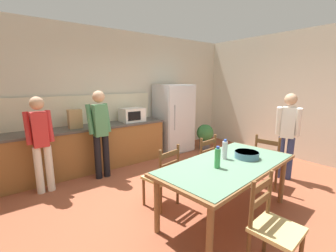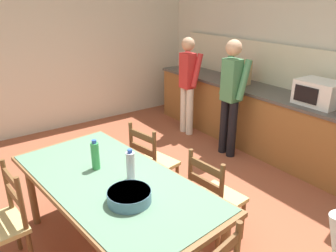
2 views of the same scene
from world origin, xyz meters
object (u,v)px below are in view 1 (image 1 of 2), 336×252
object	(u,v)px
paper_bag	(75,119)
person_by_table	(287,132)
person_at_sink	(41,140)
refrigerator	(174,118)
dining_table	(228,168)
chair_side_near_left	(273,227)
person_at_counter	(100,130)
bottle_off_centre	(225,150)
serving_bowl	(247,154)
chair_side_far_right	(201,162)
potted_plant	(205,135)
chair_head_end	(268,162)
chair_side_far_left	(163,177)
bottle_near_centre	(217,158)
microwave	(132,115)

from	to	relation	value
paper_bag	person_by_table	world-z (taller)	person_by_table
person_at_sink	refrigerator	bearing A→B (deg)	-81.13
dining_table	chair_side_near_left	xyz separation A→B (m)	(-0.36, -0.81, -0.23)
person_at_sink	person_at_counter	distance (m)	0.96
bottle_off_centre	serving_bowl	bearing A→B (deg)	-31.72
bottle_off_centre	person_by_table	world-z (taller)	person_by_table
chair_side_far_right	person_at_counter	xyz separation A→B (m)	(-1.20, 1.39, 0.47)
bottle_off_centre	potted_plant	world-z (taller)	bottle_off_centre
chair_head_end	person_at_counter	world-z (taller)	person_at_counter
serving_bowl	chair_side_far_right	bearing A→B (deg)	89.45
dining_table	person_by_table	bearing A→B (deg)	3.74
chair_side_near_left	potted_plant	bearing A→B (deg)	47.66
refrigerator	chair_side_far_left	xyz separation A→B (m)	(-1.80, -1.99, -0.41)
serving_bowl	potted_plant	bearing A→B (deg)	54.53
bottle_near_centre	chair_side_far_right	distance (m)	1.12
paper_bag	person_at_sink	xyz separation A→B (m)	(-0.67, -0.49, -0.20)
microwave	serving_bowl	bearing A→B (deg)	-84.81
refrigerator	bottle_off_centre	distance (m)	2.84
refrigerator	chair_side_far_right	world-z (taller)	refrigerator
chair_side_far_right	person_by_table	bearing A→B (deg)	149.47
refrigerator	microwave	world-z (taller)	refrigerator
chair_head_end	person_at_sink	bearing A→B (deg)	44.67
refrigerator	chair_head_end	distance (m)	2.61
microwave	dining_table	size ratio (longest dim) A/B	0.24
chair_head_end	chair_side_far_right	xyz separation A→B (m)	(-0.91, 0.68, 0.00)
bottle_near_centre	person_by_table	world-z (taller)	person_by_table
chair_side_far_left	person_at_counter	distance (m)	1.59
bottle_near_centre	person_at_counter	size ratio (longest dim) A/B	0.17
person_at_counter	chair_side_far_right	bearing A→B (deg)	-139.35
chair_head_end	chair_side_far_left	xyz separation A→B (m)	(-1.79, 0.59, 0.00)
microwave	chair_side_near_left	xyz separation A→B (m)	(-0.46, -3.54, -0.60)
person_by_table	chair_side_far_right	bearing A→B (deg)	-46.94
chair_head_end	chair_side_far_right	distance (m)	1.14
dining_table	person_by_table	distance (m)	1.84
serving_bowl	chair_side_far_right	distance (m)	0.92
chair_side_near_left	chair_head_end	world-z (taller)	same
refrigerator	paper_bag	distance (m)	2.42
person_at_sink	chair_side_far_right	bearing A→B (deg)	-123.28
microwave	person_at_sink	world-z (taller)	person_at_sink
bottle_off_centre	serving_bowl	distance (m)	0.32
bottle_near_centre	microwave	bearing A→B (deg)	82.84
refrigerator	potted_plant	size ratio (longest dim) A/B	2.55
paper_bag	person_at_counter	size ratio (longest dim) A/B	0.22
microwave	person_at_counter	bearing A→B (deg)	-151.04
bottle_off_centre	chair_side_far_left	xyz separation A→B (m)	(-0.61, 0.59, -0.43)
bottle_near_centre	serving_bowl	xyz separation A→B (m)	(0.60, -0.01, -0.07)
person_at_sink	person_at_counter	bearing A→B (deg)	-91.18
chair_head_end	serving_bowl	bearing A→B (deg)	89.30
bottle_near_centre	person_at_counter	distance (m)	2.31
microwave	refrigerator	bearing A→B (deg)	-0.91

